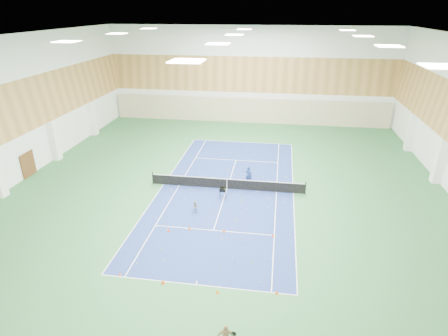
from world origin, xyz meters
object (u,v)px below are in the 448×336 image
(tennis_net, at_px, (227,183))
(ball_cart, at_px, (223,193))
(child_court, at_px, (196,207))
(coach, at_px, (249,175))

(tennis_net, relative_size, ball_cart, 14.43)
(tennis_net, height_order, child_court, tennis_net)
(tennis_net, distance_m, coach, 2.06)
(child_court, distance_m, ball_cart, 3.15)
(ball_cart, bearing_deg, tennis_net, 82.77)
(tennis_net, height_order, ball_cart, tennis_net)
(coach, distance_m, child_court, 6.41)
(coach, relative_size, child_court, 1.71)
(child_court, bearing_deg, coach, 45.81)
(tennis_net, xyz_separation_m, coach, (1.70, 1.13, 0.30))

